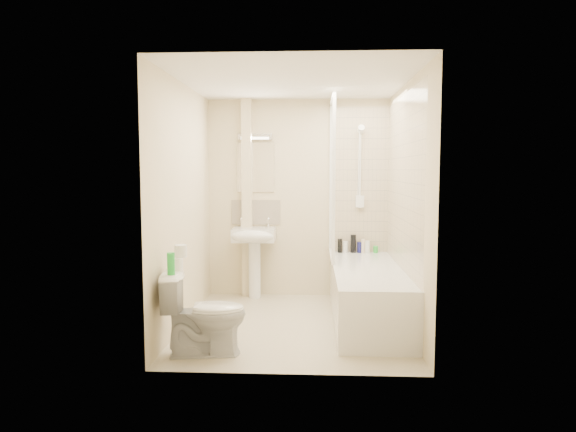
{
  "coord_description": "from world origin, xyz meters",
  "views": [
    {
      "loc": [
        0.19,
        -5.02,
        1.55
      ],
      "look_at": [
        -0.07,
        0.2,
        1.08
      ],
      "focal_mm": 32.0,
      "sensor_mm": 36.0,
      "label": 1
    }
  ],
  "objects": [
    {
      "name": "mirror",
      "position": [
        -0.52,
        1.24,
        1.58
      ],
      "size": [
        0.46,
        0.01,
        0.6
      ],
      "primitive_type": "cube",
      "color": "white",
      "rests_on": "wall_back"
    },
    {
      "name": "bottle_blue",
      "position": [
        0.75,
        1.16,
        0.61
      ],
      "size": [
        0.06,
        0.06,
        0.13
      ],
      "primitive_type": "cylinder",
      "color": "navy",
      "rests_on": "bathtub"
    },
    {
      "name": "bottle_green",
      "position": [
        0.94,
        1.16,
        0.59
      ],
      "size": [
        0.06,
        0.06,
        0.08
      ],
      "primitive_type": "cylinder",
      "color": "green",
      "rests_on": "bathtub"
    },
    {
      "name": "bottle_black_a",
      "position": [
        0.51,
        1.16,
        0.63
      ],
      "size": [
        0.05,
        0.05,
        0.17
      ],
      "primitive_type": "cylinder",
      "color": "black",
      "rests_on": "bathtub"
    },
    {
      "name": "toilet_roll_upper",
      "position": [
        -0.94,
        -0.74,
        0.86
      ],
      "size": [
        0.11,
        0.11,
        0.1
      ],
      "primitive_type": "cylinder",
      "color": "white",
      "rests_on": "toilet_roll_lower"
    },
    {
      "name": "toilet",
      "position": [
        -0.72,
        -0.85,
        0.35
      ],
      "size": [
        0.56,
        0.79,
        0.7
      ],
      "primitive_type": "imported",
      "rotation": [
        0.0,
        0.0,
        1.7
      ],
      "color": "white",
      "rests_on": "ground"
    },
    {
      "name": "splashback",
      "position": [
        -0.52,
        1.24,
        1.03
      ],
      "size": [
        0.6,
        0.02,
        0.3
      ],
      "primitive_type": "cube",
      "color": "beige",
      "rests_on": "wall_back"
    },
    {
      "name": "shower_fixture",
      "position": [
        0.75,
        1.19,
        1.55
      ],
      "size": [
        0.1,
        0.16,
        0.99
      ],
      "color": "white",
      "rests_on": "wall_back"
    },
    {
      "name": "wall_back",
      "position": [
        0.0,
        1.25,
        1.2
      ],
      "size": [
        2.2,
        0.02,
        2.4
      ],
      "primitive_type": "cube",
      "color": "beige",
      "rests_on": "ground"
    },
    {
      "name": "shower_screen",
      "position": [
        0.4,
        0.8,
        1.45
      ],
      "size": [
        0.04,
        0.92,
        1.8
      ],
      "color": "white",
      "rests_on": "bathtub"
    },
    {
      "name": "tile_back",
      "position": [
        0.75,
        1.24,
        1.42
      ],
      "size": [
        0.7,
        0.01,
        1.75
      ],
      "primitive_type": "cube",
      "color": "beige",
      "rests_on": "wall_back"
    },
    {
      "name": "bottle_white_b",
      "position": [
        0.84,
        1.16,
        0.62
      ],
      "size": [
        0.06,
        0.06,
        0.15
      ],
      "primitive_type": "cylinder",
      "color": "white",
      "rests_on": "bathtub"
    },
    {
      "name": "bathtub",
      "position": [
        0.75,
        0.2,
        0.29
      ],
      "size": [
        0.7,
        2.1,
        0.55
      ],
      "color": "white",
      "rests_on": "ground"
    },
    {
      "name": "ceiling",
      "position": [
        0.0,
        0.0,
        2.4
      ],
      "size": [
        2.2,
        2.5,
        0.02
      ],
      "primitive_type": "cube",
      "color": "white",
      "rests_on": "wall_back"
    },
    {
      "name": "bottle_cream",
      "position": [
        0.79,
        1.16,
        0.63
      ],
      "size": [
        0.05,
        0.05,
        0.17
      ],
      "primitive_type": "cylinder",
      "color": "beige",
      "rests_on": "bathtub"
    },
    {
      "name": "bottle_white_a",
      "position": [
        0.58,
        1.16,
        0.62
      ],
      "size": [
        0.06,
        0.06,
        0.14
      ],
      "primitive_type": "cylinder",
      "color": "white",
      "rests_on": "bathtub"
    },
    {
      "name": "toilet_roll_lower",
      "position": [
        -0.96,
        -0.79,
        0.75
      ],
      "size": [
        0.1,
        0.1,
        0.11
      ],
      "primitive_type": "cylinder",
      "color": "white",
      "rests_on": "toilet"
    },
    {
      "name": "floor",
      "position": [
        0.0,
        0.0,
        0.0
      ],
      "size": [
        2.5,
        2.5,
        0.0
      ],
      "primitive_type": "plane",
      "color": "beige",
      "rests_on": "ground"
    },
    {
      "name": "pedestal_sink",
      "position": [
        -0.52,
        1.01,
        0.68
      ],
      "size": [
        0.5,
        0.47,
        0.97
      ],
      "color": "white",
      "rests_on": "ground"
    },
    {
      "name": "bottle_black_b",
      "position": [
        0.67,
        1.16,
        0.66
      ],
      "size": [
        0.07,
        0.07,
        0.22
      ],
      "primitive_type": "cylinder",
      "color": "black",
      "rests_on": "bathtub"
    },
    {
      "name": "strip_light",
      "position": [
        -0.52,
        1.22,
        1.95
      ],
      "size": [
        0.42,
        0.07,
        0.07
      ],
      "primitive_type": "cube",
      "color": "silver",
      "rests_on": "wall_back"
    },
    {
      "name": "wall_right",
      "position": [
        1.1,
        0.0,
        1.2
      ],
      "size": [
        0.02,
        2.5,
        2.4
      ],
      "primitive_type": "cube",
      "color": "beige",
      "rests_on": "ground"
    },
    {
      "name": "tile_right",
      "position": [
        1.09,
        0.2,
        1.42
      ],
      "size": [
        0.01,
        2.1,
        1.75
      ],
      "primitive_type": "cube",
      "color": "beige",
      "rests_on": "wall_right"
    },
    {
      "name": "green_bottle",
      "position": [
        -0.96,
        -0.97,
        0.79
      ],
      "size": [
        0.06,
        0.06,
        0.18
      ],
      "primitive_type": "cylinder",
      "color": "green",
      "rests_on": "toilet"
    },
    {
      "name": "pipe_boxing",
      "position": [
        -0.62,
        1.19,
        1.2
      ],
      "size": [
        0.12,
        0.12,
        2.4
      ],
      "primitive_type": "cube",
      "color": "beige",
      "rests_on": "ground"
    },
    {
      "name": "wall_left",
      "position": [
        -1.1,
        0.0,
        1.2
      ],
      "size": [
        0.02,
        2.5,
        2.4
      ],
      "primitive_type": "cube",
      "color": "beige",
      "rests_on": "ground"
    }
  ]
}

